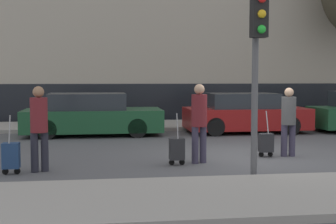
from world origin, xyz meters
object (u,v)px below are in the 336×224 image
pedestrian_left (39,123)px  trolley_right (266,143)px  parked_car_0 (92,115)px  pedestrian_center (199,118)px  trolley_left (11,156)px  traffic_light (257,47)px  trolley_center (177,149)px  parked_bicycle (236,113)px  pedestrian_right (289,118)px  parked_car_1 (245,114)px

pedestrian_left → trolley_right: (5.07, 1.06, -0.63)m
parked_car_0 → pedestrian_center: pedestrian_center is taller
trolley_left → trolley_right: 5.73m
traffic_light → trolley_left: bearing=166.6°
parked_car_0 → trolley_center: parked_car_0 is taller
trolley_right → parked_bicycle: trolley_right is taller
trolley_left → trolley_center: (3.34, 0.50, -0.02)m
trolley_left → pedestrian_right: 6.29m
pedestrian_right → pedestrian_center: bearing=-166.0°
pedestrian_left → pedestrian_right: 5.72m
parked_car_1 → trolley_right: bearing=-101.4°
parked_car_1 → trolley_right: parked_car_1 is taller
pedestrian_right → traffic_light: size_ratio=0.48×
trolley_center → parked_bicycle: (3.57, 7.81, 0.14)m
parked_car_0 → parked_car_1: size_ratio=1.08×
parked_car_1 → pedestrian_left: 8.40m
parked_car_1 → parked_bicycle: parked_car_1 is taller
parked_car_0 → parked_bicycle: 5.96m
trolley_left → pedestrian_center: bearing=9.9°
trolley_left → traffic_light: (4.56, -1.09, 2.07)m
parked_car_1 → pedestrian_right: pedestrian_right is taller
trolley_center → traffic_light: bearing=-52.3°
trolley_right → parked_bicycle: (1.32, 7.07, 0.16)m
pedestrian_left → trolley_center: bearing=-12.9°
pedestrian_center → traffic_light: 2.38m
pedestrian_left → pedestrian_right: pedestrian_left is taller
parked_car_0 → pedestrian_right: pedestrian_right is taller
parked_car_0 → parked_car_1: bearing=0.1°
parked_car_1 → pedestrian_right: size_ratio=2.50×
parked_car_0 → trolley_right: 6.35m
pedestrian_center → parked_car_0: bearing=96.2°
trolley_right → parked_car_1: bearing=78.6°
trolley_right → trolley_left: bearing=-167.5°
parked_car_1 → trolley_left: parked_car_1 is taller
pedestrian_right → parked_bicycle: size_ratio=0.92×
parked_car_0 → trolley_left: (-1.41, -6.01, -0.28)m
trolley_left → pedestrian_center: (3.86, 0.67, 0.62)m
parked_car_1 → trolley_center: 6.39m
trolley_left → trolley_center: bearing=8.5°
pedestrian_left → trolley_center: (2.82, 0.31, -0.62)m
pedestrian_center → pedestrian_right: size_ratio=1.06×
parked_car_0 → pedestrian_left: size_ratio=2.59×
trolley_center → trolley_right: (2.25, 0.74, -0.01)m
pedestrian_left → pedestrian_center: pedestrian_center is taller
parked_car_0 → traffic_light: traffic_light is taller
pedestrian_right → parked_car_0: bearing=134.7°
trolley_left → trolley_right: (5.59, 1.24, -0.03)m
parked_car_1 → pedestrian_center: (-2.69, -5.34, 0.35)m
traffic_light → pedestrian_right: bearing=55.8°
trolley_left → parked_car_1: bearing=42.6°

